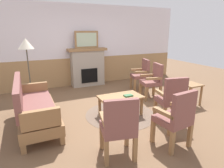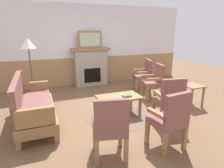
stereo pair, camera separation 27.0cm
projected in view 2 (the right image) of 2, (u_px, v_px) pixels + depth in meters
ground_plane at (117, 109)px, 4.66m from camera, size 14.00×14.00×0.00m
wall_back at (88, 47)px, 6.63m from camera, size 7.20×0.14×2.70m
fireplace at (91, 66)px, 6.58m from camera, size 1.30×0.44×1.28m
framed_picture at (90, 40)px, 6.34m from camera, size 0.80×0.04×0.56m
couch at (33, 106)px, 3.81m from camera, size 0.70×1.80×0.98m
coffee_table at (119, 99)px, 4.27m from camera, size 0.96×0.56×0.44m
round_rug at (119, 114)px, 4.37m from camera, size 1.59×1.59×0.01m
book_on_table at (127, 96)px, 4.24m from camera, size 0.19×0.13×0.03m
armchair_near_fireplace at (144, 74)px, 6.02m from camera, size 0.58×0.58×0.98m
armchair_by_window_left at (155, 80)px, 5.24m from camera, size 0.57×0.57×0.98m
armchair_front_left at (170, 99)px, 3.82m from camera, size 0.57×0.57×0.98m
armchair_front_center at (110, 125)px, 2.75m from camera, size 0.57×0.57×0.98m
armchair_corner_left at (170, 118)px, 2.98m from camera, size 0.53×0.53×0.98m
side_table at (193, 90)px, 4.76m from camera, size 0.44×0.44×0.55m
floor_lamp_by_couch at (28, 48)px, 4.66m from camera, size 0.36×0.36×1.68m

